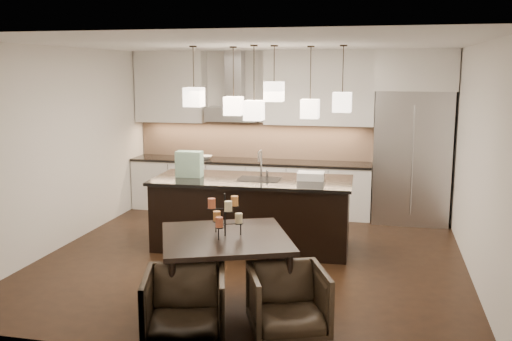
% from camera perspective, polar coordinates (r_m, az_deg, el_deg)
% --- Properties ---
extents(floor, '(5.50, 5.50, 0.02)m').
position_cam_1_polar(floor, '(7.73, -0.33, -8.75)').
color(floor, black).
rests_on(floor, ground).
extents(ceiling, '(5.50, 5.50, 0.02)m').
position_cam_1_polar(ceiling, '(7.32, -0.36, 12.62)').
color(ceiling, white).
rests_on(ceiling, wall_back).
extents(wall_back, '(5.50, 0.02, 2.80)m').
position_cam_1_polar(wall_back, '(10.08, 3.25, 3.89)').
color(wall_back, silver).
rests_on(wall_back, ground).
extents(wall_front, '(5.50, 0.02, 2.80)m').
position_cam_1_polar(wall_front, '(4.80, -7.90, -3.10)').
color(wall_front, silver).
rests_on(wall_front, ground).
extents(wall_left, '(0.02, 5.50, 2.80)m').
position_cam_1_polar(wall_left, '(8.46, -18.88, 2.17)').
color(wall_left, silver).
rests_on(wall_left, ground).
extents(wall_right, '(0.02, 5.50, 2.80)m').
position_cam_1_polar(wall_right, '(7.29, 21.30, 0.82)').
color(wall_right, silver).
rests_on(wall_right, ground).
extents(refrigerator, '(1.20, 0.72, 2.15)m').
position_cam_1_polar(refrigerator, '(9.62, 15.27, 1.29)').
color(refrigerator, '#B7B7BA').
rests_on(refrigerator, floor).
extents(fridge_panel, '(1.26, 0.72, 0.65)m').
position_cam_1_polar(fridge_panel, '(9.51, 15.67, 9.65)').
color(fridge_panel, silver).
rests_on(fridge_panel, refrigerator).
extents(lower_cabinets, '(4.21, 0.62, 0.88)m').
position_cam_1_polar(lower_cabinets, '(10.03, -0.65, -1.68)').
color(lower_cabinets, silver).
rests_on(lower_cabinets, floor).
extents(countertop, '(4.21, 0.66, 0.04)m').
position_cam_1_polar(countertop, '(9.95, -0.65, 0.92)').
color(countertop, black).
rests_on(countertop, lower_cabinets).
extents(backsplash, '(4.21, 0.02, 0.63)m').
position_cam_1_polar(backsplash, '(10.19, -0.26, 3.04)').
color(backsplash, tan).
rests_on(backsplash, countertop).
extents(upper_cab_left, '(1.25, 0.35, 1.25)m').
position_cam_1_polar(upper_cab_left, '(10.40, -8.50, 8.27)').
color(upper_cab_left, silver).
rests_on(upper_cab_left, wall_back).
extents(upper_cab_right, '(1.85, 0.35, 1.25)m').
position_cam_1_polar(upper_cab_right, '(9.76, 6.33, 8.20)').
color(upper_cab_right, silver).
rests_on(upper_cab_right, wall_back).
extents(hood_canopy, '(0.90, 0.52, 0.24)m').
position_cam_1_polar(hood_canopy, '(9.98, -2.28, 5.68)').
color(hood_canopy, '#B7B7BA').
rests_on(hood_canopy, wall_back).
extents(hood_chimney, '(0.30, 0.28, 0.96)m').
position_cam_1_polar(hood_chimney, '(10.05, -2.14, 9.13)').
color(hood_chimney, '#B7B7BA').
rests_on(hood_chimney, hood_canopy).
extents(fruit_bowl, '(0.30, 0.30, 0.06)m').
position_cam_1_polar(fruit_bowl, '(10.11, -5.13, 1.32)').
color(fruit_bowl, silver).
rests_on(fruit_bowl, countertop).
extents(island_body, '(2.71, 1.17, 0.94)m').
position_cam_1_polar(island_body, '(8.05, -0.38, -4.42)').
color(island_body, black).
rests_on(island_body, floor).
extents(island_top, '(2.80, 1.26, 0.04)m').
position_cam_1_polar(island_top, '(7.94, -0.38, -0.97)').
color(island_top, black).
rests_on(island_top, island_body).
extents(faucet, '(0.12, 0.26, 0.41)m').
position_cam_1_polar(faucet, '(7.98, 0.52, 0.73)').
color(faucet, silver).
rests_on(faucet, island_top).
extents(tote_bag, '(0.37, 0.21, 0.36)m').
position_cam_1_polar(tote_bag, '(8.10, -6.68, 0.65)').
color(tote_bag, '#1E6644').
rests_on(tote_bag, island_top).
extents(food_container, '(0.37, 0.27, 0.11)m').
position_cam_1_polar(food_container, '(7.88, 5.52, -0.55)').
color(food_container, silver).
rests_on(food_container, island_top).
extents(dining_table, '(1.68, 1.68, 0.77)m').
position_cam_1_polar(dining_table, '(6.12, -3.07, -10.01)').
color(dining_table, black).
rests_on(dining_table, floor).
extents(candelabra, '(0.48, 0.48, 0.45)m').
position_cam_1_polar(candelabra, '(5.93, -3.13, -4.43)').
color(candelabra, black).
rests_on(candelabra, dining_table).
extents(candle_a, '(0.10, 0.10, 0.10)m').
position_cam_1_polar(candle_a, '(5.96, -1.74, -4.78)').
color(candle_a, beige).
rests_on(candle_a, candelabra).
extents(candle_b, '(0.10, 0.10, 0.10)m').
position_cam_1_polar(candle_b, '(6.06, -3.93, -4.57)').
color(candle_b, '#CA803D').
rests_on(candle_b, candelabra).
extents(candle_c, '(0.10, 0.10, 0.10)m').
position_cam_1_polar(candle_c, '(5.82, -3.69, -5.18)').
color(candle_c, '#AF5234').
rests_on(candle_c, candelabra).
extents(candle_d, '(0.10, 0.10, 0.10)m').
position_cam_1_polar(candle_d, '(6.01, -2.16, -3.05)').
color(candle_d, '#CA803D').
rests_on(candle_d, candelabra).
extents(candle_e, '(0.10, 0.10, 0.10)m').
position_cam_1_polar(candle_e, '(5.91, -4.45, -3.29)').
color(candle_e, '#AF5234').
rests_on(candle_e, candelabra).
extents(candle_f, '(0.10, 0.10, 0.10)m').
position_cam_1_polar(candle_f, '(5.78, -2.79, -3.59)').
color(candle_f, beige).
rests_on(candle_f, candelabra).
extents(armchair_left, '(0.92, 0.93, 0.69)m').
position_cam_1_polar(armchair_left, '(5.38, -7.13, -13.45)').
color(armchair_left, black).
rests_on(armchair_left, floor).
extents(armchair_right, '(0.92, 0.93, 0.66)m').
position_cam_1_polar(armchair_right, '(5.50, 3.21, -12.99)').
color(armchair_right, black).
rests_on(armchair_right, floor).
extents(pendant_a, '(0.24, 0.24, 0.26)m').
position_cam_1_polar(pendant_a, '(7.90, -6.22, 7.31)').
color(pendant_a, white).
rests_on(pendant_a, ceiling).
extents(pendant_b, '(0.24, 0.24, 0.26)m').
position_cam_1_polar(pendant_b, '(8.12, -2.26, 6.46)').
color(pendant_b, white).
rests_on(pendant_b, ceiling).
extents(pendant_c, '(0.24, 0.24, 0.26)m').
position_cam_1_polar(pendant_c, '(7.64, 1.82, 7.89)').
color(pendant_c, white).
rests_on(pendant_c, ceiling).
extents(pendant_d, '(0.24, 0.24, 0.26)m').
position_cam_1_polar(pendant_d, '(7.90, 5.42, 6.15)').
color(pendant_d, white).
rests_on(pendant_d, ceiling).
extents(pendant_e, '(0.24, 0.24, 0.26)m').
position_cam_1_polar(pendant_e, '(7.67, 8.61, 6.77)').
color(pendant_e, white).
rests_on(pendant_e, ceiling).
extents(pendant_f, '(0.24, 0.24, 0.26)m').
position_cam_1_polar(pendant_f, '(7.57, -0.20, 6.03)').
color(pendant_f, white).
rests_on(pendant_f, ceiling).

